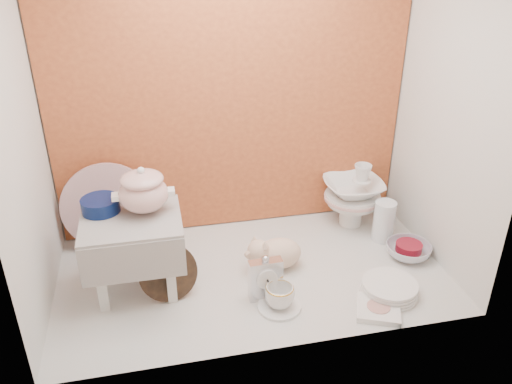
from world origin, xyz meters
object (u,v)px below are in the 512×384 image
(porcelain_tower, at_px, (353,195))
(crystal_bowl, at_px, (408,251))
(gold_rim_teacup, at_px, (280,296))
(floral_platter, at_px, (108,207))
(mantel_clock, at_px, (265,278))
(step_stool, at_px, (135,254))
(soup_tureen, at_px, (143,190))
(dinner_plate_stack, at_px, (389,288))
(blue_white_vase, at_px, (129,229))
(plush_pig, at_px, (279,253))

(porcelain_tower, bearing_deg, crystal_bowl, -66.42)
(gold_rim_teacup, bearing_deg, floral_platter, 137.15)
(floral_platter, height_order, mantel_clock, floral_platter)
(mantel_clock, height_order, gold_rim_teacup, mantel_clock)
(mantel_clock, bearing_deg, step_stool, 158.22)
(soup_tureen, height_order, dinner_plate_stack, soup_tureen)
(blue_white_vase, bearing_deg, dinner_plate_stack, -27.44)
(step_stool, bearing_deg, gold_rim_teacup, -24.42)
(step_stool, relative_size, mantel_clock, 1.97)
(blue_white_vase, xyz_separation_m, plush_pig, (0.69, -0.28, -0.06))
(floral_platter, xyz_separation_m, gold_rim_teacup, (0.71, -0.66, -0.16))
(plush_pig, bearing_deg, floral_platter, 169.51)
(blue_white_vase, distance_m, gold_rim_teacup, 0.84)
(floral_platter, distance_m, gold_rim_teacup, 0.98)
(step_stool, height_order, soup_tureen, soup_tureen)
(blue_white_vase, bearing_deg, porcelain_tower, 1.69)
(mantel_clock, height_order, porcelain_tower, porcelain_tower)
(dinner_plate_stack, bearing_deg, crystal_bowl, 48.96)
(step_stool, height_order, mantel_clock, step_stool)
(step_stool, bearing_deg, plush_pig, 1.87)
(blue_white_vase, relative_size, porcelain_tower, 0.79)
(soup_tureen, xyz_separation_m, plush_pig, (0.59, -0.03, -0.39))
(soup_tureen, xyz_separation_m, dinner_plate_stack, (1.03, -0.33, -0.44))
(soup_tureen, relative_size, crystal_bowl, 1.15)
(mantel_clock, bearing_deg, blue_white_vase, 136.99)
(floral_platter, distance_m, mantel_clock, 0.89)
(mantel_clock, distance_m, porcelain_tower, 0.80)
(soup_tureen, relative_size, dinner_plate_stack, 0.98)
(floral_platter, height_order, plush_pig, floral_platter)
(floral_platter, height_order, blue_white_vase, floral_platter)
(blue_white_vase, height_order, mantel_clock, blue_white_vase)
(soup_tureen, height_order, porcelain_tower, soup_tureen)
(step_stool, xyz_separation_m, plush_pig, (0.66, 0.02, -0.10))
(plush_pig, height_order, porcelain_tower, porcelain_tower)
(soup_tureen, distance_m, mantel_clock, 0.65)
(mantel_clock, relative_size, gold_rim_teacup, 1.69)
(plush_pig, xyz_separation_m, crystal_bowl, (0.65, -0.05, -0.05))
(mantel_clock, xyz_separation_m, dinner_plate_stack, (0.55, -0.09, -0.08))
(mantel_clock, distance_m, plush_pig, 0.24)
(step_stool, xyz_separation_m, porcelain_tower, (1.15, 0.33, -0.00))
(floral_platter, xyz_separation_m, porcelain_tower, (1.27, -0.06, -0.05))
(gold_rim_teacup, distance_m, porcelain_tower, 0.83)
(mantel_clock, bearing_deg, dinner_plate_stack, -12.39)
(step_stool, bearing_deg, dinner_plate_stack, -14.26)
(step_stool, distance_m, dinner_plate_stack, 1.14)
(mantel_clock, distance_m, crystal_bowl, 0.78)
(soup_tureen, bearing_deg, crystal_bowl, -3.73)
(blue_white_vase, relative_size, dinner_plate_stack, 1.09)
(dinner_plate_stack, bearing_deg, step_stool, 165.48)
(step_stool, xyz_separation_m, floral_platter, (-0.12, 0.39, 0.04))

